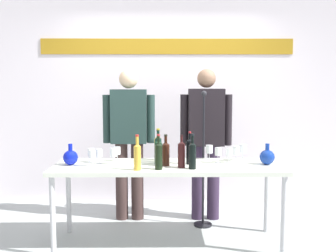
{
  "coord_description": "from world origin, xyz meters",
  "views": [
    {
      "loc": [
        -0.03,
        -3.79,
        1.54
      ],
      "look_at": [
        0.0,
        0.15,
        1.14
      ],
      "focal_mm": 42.84,
      "sensor_mm": 36.0,
      "label": 1
    }
  ],
  "objects_px": {
    "decanter_blue_right": "(267,157)",
    "presenter_right": "(206,135)",
    "wine_glass_left_2": "(117,151)",
    "wine_bottle_0": "(159,155)",
    "wine_bottle_8": "(158,151)",
    "wine_glass_left_4": "(113,153)",
    "wine_bottle_3": "(192,154)",
    "wine_bottle_4": "(166,153)",
    "wine_glass_right_4": "(243,149)",
    "wine_bottle_2": "(137,156)",
    "wine_glass_right_1": "(236,151)",
    "wine_bottle_6": "(158,147)",
    "wine_glass_left_0": "(92,155)",
    "wine_glass_right_3": "(229,153)",
    "wine_bottle_1": "(158,148)",
    "wine_bottle_7": "(181,154)",
    "presenter_left": "(129,135)",
    "wine_glass_left_1": "(91,152)",
    "microphone_stand": "(203,182)",
    "wine_glass_right_2": "(218,152)",
    "wine_bottle_5": "(190,150)",
    "display_table": "(168,171)",
    "wine_glass_left_3": "(99,154)",
    "wine_glass_right_0": "(209,149)",
    "decanter_blue_left": "(71,157)"
  },
  "relations": [
    {
      "from": "wine_bottle_1",
      "to": "wine_bottle_4",
      "type": "height_order",
      "value": "wine_bottle_1"
    },
    {
      "from": "wine_bottle_5",
      "to": "decanter_blue_left",
      "type": "bearing_deg",
      "value": -178.39
    },
    {
      "from": "microphone_stand",
      "to": "wine_glass_right_1",
      "type": "bearing_deg",
      "value": -45.95
    },
    {
      "from": "wine_glass_left_2",
      "to": "wine_bottle_0",
      "type": "bearing_deg",
      "value": -44.57
    },
    {
      "from": "wine_bottle_2",
      "to": "wine_glass_left_2",
      "type": "distance_m",
      "value": 0.5
    },
    {
      "from": "wine_glass_right_4",
      "to": "wine_bottle_2",
      "type": "bearing_deg",
      "value": -155.84
    },
    {
      "from": "microphone_stand",
      "to": "display_table",
      "type": "bearing_deg",
      "value": -128.69
    },
    {
      "from": "wine_bottle_2",
      "to": "wine_glass_right_1",
      "type": "relative_size",
      "value": 2.12
    },
    {
      "from": "display_table",
      "to": "wine_bottle_7",
      "type": "bearing_deg",
      "value": -47.01
    },
    {
      "from": "wine_bottle_4",
      "to": "wine_glass_left_1",
      "type": "distance_m",
      "value": 0.77
    },
    {
      "from": "wine_glass_right_1",
      "to": "wine_glass_left_1",
      "type": "bearing_deg",
      "value": -179.27
    },
    {
      "from": "wine_bottle_2",
      "to": "wine_glass_left_1",
      "type": "bearing_deg",
      "value": 140.6
    },
    {
      "from": "wine_bottle_8",
      "to": "wine_glass_left_4",
      "type": "distance_m",
      "value": 0.43
    },
    {
      "from": "wine_bottle_3",
      "to": "wine_bottle_4",
      "type": "distance_m",
      "value": 0.28
    },
    {
      "from": "wine_glass_left_4",
      "to": "wine_glass_right_1",
      "type": "distance_m",
      "value": 1.22
    },
    {
      "from": "wine_glass_left_1",
      "to": "microphone_stand",
      "type": "height_order",
      "value": "microphone_stand"
    },
    {
      "from": "wine_bottle_5",
      "to": "microphone_stand",
      "type": "distance_m",
      "value": 0.64
    },
    {
      "from": "presenter_left",
      "to": "presenter_right",
      "type": "xyz_separation_m",
      "value": [
        0.87,
        -0.0,
        -0.0
      ]
    },
    {
      "from": "wine_bottle_5",
      "to": "wine_glass_right_2",
      "type": "distance_m",
      "value": 0.29
    },
    {
      "from": "wine_bottle_0",
      "to": "wine_glass_left_1",
      "type": "height_order",
      "value": "wine_bottle_0"
    },
    {
      "from": "wine_glass_right_1",
      "to": "presenter_left",
      "type": "bearing_deg",
      "value": 154.03
    },
    {
      "from": "wine_bottle_1",
      "to": "wine_glass_left_4",
      "type": "relative_size",
      "value": 2.09
    },
    {
      "from": "wine_bottle_1",
      "to": "wine_bottle_4",
      "type": "bearing_deg",
      "value": -67.94
    },
    {
      "from": "wine_bottle_5",
      "to": "wine_glass_left_0",
      "type": "distance_m",
      "value": 0.93
    },
    {
      "from": "wine_glass_left_1",
      "to": "wine_glass_right_4",
      "type": "bearing_deg",
      "value": 2.55
    },
    {
      "from": "wine_bottle_4",
      "to": "decanter_blue_left",
      "type": "bearing_deg",
      "value": 177.18
    },
    {
      "from": "display_table",
      "to": "wine_bottle_3",
      "type": "bearing_deg",
      "value": -41.38
    },
    {
      "from": "display_table",
      "to": "wine_glass_left_4",
      "type": "distance_m",
      "value": 0.56
    },
    {
      "from": "wine_bottle_1",
      "to": "wine_bottle_7",
      "type": "xyz_separation_m",
      "value": [
        0.22,
        -0.27,
        -0.01
      ]
    },
    {
      "from": "wine_glass_left_0",
      "to": "wine_glass_right_3",
      "type": "relative_size",
      "value": 1.06
    },
    {
      "from": "wine_glass_left_2",
      "to": "wine_bottle_7",
      "type": "bearing_deg",
      "value": -27.85
    },
    {
      "from": "wine_glass_right_1",
      "to": "wine_glass_right_3",
      "type": "height_order",
      "value": "wine_glass_right_1"
    },
    {
      "from": "wine_bottle_5",
      "to": "wine_glass_right_4",
      "type": "distance_m",
      "value": 0.59
    },
    {
      "from": "decanter_blue_right",
      "to": "presenter_right",
      "type": "height_order",
      "value": "presenter_right"
    },
    {
      "from": "wine_bottle_2",
      "to": "wine_bottle_8",
      "type": "distance_m",
      "value": 0.34
    },
    {
      "from": "wine_bottle_5",
      "to": "wine_bottle_8",
      "type": "distance_m",
      "value": 0.31
    },
    {
      "from": "wine_bottle_6",
      "to": "wine_glass_left_0",
      "type": "height_order",
      "value": "wine_bottle_6"
    },
    {
      "from": "wine_bottle_6",
      "to": "wine_glass_right_4",
      "type": "height_order",
      "value": "wine_bottle_6"
    },
    {
      "from": "wine_bottle_7",
      "to": "wine_bottle_1",
      "type": "bearing_deg",
      "value": 129.09
    },
    {
      "from": "wine_bottle_0",
      "to": "wine_glass_left_3",
      "type": "height_order",
      "value": "wine_bottle_0"
    },
    {
      "from": "wine_glass_left_2",
      "to": "wine_glass_right_0",
      "type": "height_order",
      "value": "wine_glass_right_0"
    },
    {
      "from": "wine_bottle_2",
      "to": "presenter_right",
      "type": "bearing_deg",
      "value": 53.38
    },
    {
      "from": "decanter_blue_right",
      "to": "wine_glass_left_2",
      "type": "xyz_separation_m",
      "value": [
        -1.46,
        0.2,
        0.03
      ]
    },
    {
      "from": "presenter_left",
      "to": "wine_bottle_2",
      "type": "height_order",
      "value": "presenter_left"
    },
    {
      "from": "wine_bottle_6",
      "to": "wine_bottle_7",
      "type": "bearing_deg",
      "value": -59.59
    },
    {
      "from": "decanter_blue_right",
      "to": "wine_bottle_4",
      "type": "relative_size",
      "value": 0.68
    },
    {
      "from": "wine_bottle_6",
      "to": "wine_bottle_8",
      "type": "relative_size",
      "value": 1.05
    },
    {
      "from": "wine_glass_left_4",
      "to": "wine_glass_right_2",
      "type": "relative_size",
      "value": 1.05
    },
    {
      "from": "wine_bottle_1",
      "to": "wine_glass_right_0",
      "type": "xyz_separation_m",
      "value": [
        0.52,
        0.14,
        -0.04
      ]
    },
    {
      "from": "wine_glass_left_1",
      "to": "wine_glass_left_2",
      "type": "bearing_deg",
      "value": 10.39
    }
  ]
}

